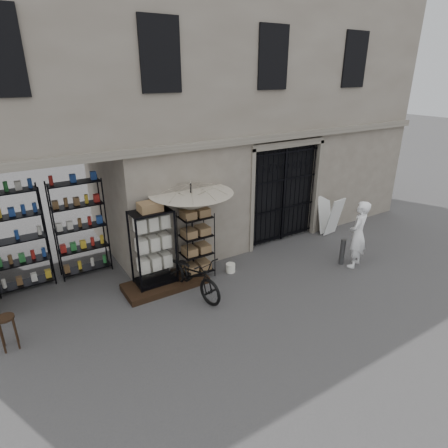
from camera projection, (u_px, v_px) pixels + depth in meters
ground at (282, 287)px, 9.14m from camera, size 80.00×80.00×0.00m
main_building at (199, 86)px, 10.57m from camera, size 14.00×4.00×9.00m
shop_recess at (55, 231)px, 8.54m from camera, size 3.00×1.70×3.00m
shop_shelving at (50, 234)px, 9.00m from camera, size 2.70×0.50×2.50m
iron_gate at (280, 193)px, 11.22m from camera, size 2.50×0.21×3.00m
step_platform at (165, 283)px, 9.14m from camera, size 2.00×0.90×0.15m
display_cabinet at (154, 251)px, 8.76m from camera, size 1.05×0.83×1.98m
wire_rack at (196, 246)px, 9.33m from camera, size 0.78×0.58×1.72m
market_umbrella at (191, 197)px, 8.96m from camera, size 2.28×2.30×2.91m
white_bucket at (231, 268)px, 9.78m from camera, size 0.25×0.25×0.23m
bicycle at (193, 293)px, 8.87m from camera, size 0.87×1.13×1.92m
wooden_stool at (8, 332)px, 6.99m from camera, size 0.38×0.38×0.69m
steel_bollard at (342, 252)px, 10.11m from camera, size 0.17×0.17×0.72m
shopkeeper at (353, 265)px, 10.15m from camera, size 1.29×1.95×0.44m
easel_sign at (330, 215)px, 11.92m from camera, size 0.65×0.73×1.22m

